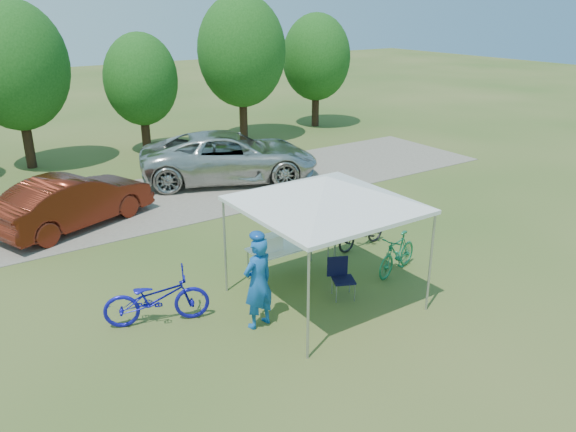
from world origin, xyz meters
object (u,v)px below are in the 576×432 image
object	(u,v)px
bike_green	(397,254)
cooler	(271,242)
folding_chair	(341,274)
bike_blue	(157,298)
folding_table	(289,246)
minivan	(230,156)
bike_dark	(362,232)
sedan	(74,201)
cyclist	(258,283)

from	to	relation	value
bike_green	cooler	bearing A→B (deg)	-132.62
folding_chair	bike_blue	xyz separation A→B (m)	(-3.63, 1.17, 0.02)
bike_green	folding_chair	bearing A→B (deg)	-102.35
bike_green	folding_table	bearing A→B (deg)	-137.30
bike_green	bike_blue	bearing A→B (deg)	-117.49
folding_table	minivan	world-z (taller)	minivan
cooler	folding_table	bearing A→B (deg)	0.00
cooler	bike_blue	bearing A→B (deg)	-175.06
folding_table	cooler	world-z (taller)	cooler
folding_chair	bike_blue	size ratio (longest dim) A/B	0.43
folding_chair	bike_blue	bearing A→B (deg)	-173.06
bike_green	bike_dark	distance (m)	1.57
folding_table	bike_green	bearing A→B (deg)	-30.64
sedan	folding_table	bearing A→B (deg)	-172.39
cyclist	bike_blue	world-z (taller)	cyclist
folding_table	cooler	size ratio (longest dim) A/B	4.00
cooler	cyclist	size ratio (longest dim) A/B	0.25
cyclist	minivan	bearing A→B (deg)	-126.01
bike_dark	minivan	bearing A→B (deg)	173.51
minivan	folding_table	bearing A→B (deg)	-174.72
cyclist	sedan	world-z (taller)	cyclist
folding_table	cyclist	size ratio (longest dim) A/B	1.00
cooler	bike_dark	bearing A→B (deg)	5.30
folding_chair	cooler	distance (m)	1.70
cooler	sedan	distance (m)	6.46
bike_blue	minivan	bearing A→B (deg)	-17.81
bike_dark	cooler	bearing A→B (deg)	-91.15
bike_blue	minivan	xyz separation A→B (m)	(5.70, 7.49, 0.33)
bike_green	sedan	bearing A→B (deg)	-159.57
bike_blue	sedan	bearing A→B (deg)	19.13
folding_table	bike_blue	size ratio (longest dim) A/B	0.92
folding_chair	sedan	distance (m)	8.10
folding_table	minivan	distance (m)	7.65
cooler	sedan	xyz separation A→B (m)	(-2.76, 5.84, -0.19)
sedan	minivan	bearing A→B (deg)	-97.31
cyclist	minivan	world-z (taller)	cyclist
bike_green	bike_dark	xyz separation A→B (m)	(0.28, 1.55, -0.05)
bike_blue	folding_table	bearing A→B (deg)	-66.31
bike_green	sedan	size ratio (longest dim) A/B	0.36
folding_table	bike_green	xyz separation A→B (m)	(2.16, -1.28, -0.25)
cyclist	sedan	bearing A→B (deg)	-88.71
bike_dark	folding_table	bearing A→B (deg)	-90.14
cooler	bike_dark	distance (m)	2.96
bike_green	minivan	world-z (taller)	minivan
minivan	sedan	world-z (taller)	minivan
cooler	bike_green	world-z (taller)	cooler
minivan	cyclist	bearing A→B (deg)	178.53
cooler	cyclist	distance (m)	1.89
folding_chair	bike_blue	world-z (taller)	bike_blue
cyclist	bike_green	xyz separation A→B (m)	(3.84, 0.17, -0.45)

